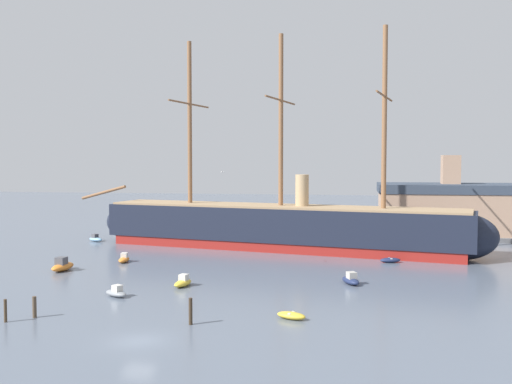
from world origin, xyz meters
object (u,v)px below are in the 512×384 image
Objects in this scene: motorboat_mid_left at (62,266)px; motorboat_alongside_bow at (124,259)px; mooring_piling_left_pair at (5,311)px; tall_ship at (281,226)px; motorboat_far_left at (96,239)px; mooring_piling_nearest at (34,307)px; motorboat_foreground_left at (116,293)px; motorboat_distant_centre at (280,234)px; dinghy_foreground_right at (291,315)px; sailboat_far_right at (439,246)px; dockside_warehouse_right at (479,211)px; motorboat_near_centre at (183,282)px; seagull_in_flight at (222,172)px; dinghy_alongside_stern at (390,260)px; mooring_piling_right_pair at (191,311)px; motorboat_mid_right at (351,280)px.

motorboat_alongside_bow is (5.33, 7.32, -0.18)m from motorboat_mid_left.
tall_ship is at bearing 68.22° from mooring_piling_left_pair.
mooring_piling_nearest reaches higher than motorboat_far_left.
motorboat_foreground_left is 50.17m from motorboat_distant_centre.
sailboat_far_right is (18.80, 44.96, 0.22)m from dinghy_foreground_right.
motorboat_near_centre is at bearing -129.65° from dockside_warehouse_right.
seagull_in_flight reaches higher than motorboat_far_left.
motorboat_foreground_left is 0.73× the size of motorboat_mid_left.
mooring_piling_nearest is (-16.70, -44.20, -2.75)m from tall_ship.
tall_ship reaches higher than motorboat_foreground_left.
mooring_piling_nearest is at bearing -122.17° from motorboat_near_centre.
motorboat_foreground_left is 38.96m from dinghy_alongside_stern.
dockside_warehouse_right reaches higher than motorboat_foreground_left.
dinghy_alongside_stern is at bearing 41.20° from motorboat_foreground_left.
sailboat_far_right is at bearing 67.31° from dinghy_foreground_right.
motorboat_mid_left is 23.86m from seagull_in_flight.
dinghy_foreground_right is 55.03m from motorboat_distant_centre.
motorboat_mid_left is at bearing -169.47° from seagull_in_flight.
motorboat_distant_centre is 59.74m from mooring_piling_nearest.
motorboat_far_left is 3.26× the size of seagull_in_flight.
motorboat_alongside_bow reaches higher than dinghy_alongside_stern.
dinghy_foreground_right is at bearing 11.98° from mooring_piling_left_pair.
mooring_piling_right_pair is at bearing -57.90° from motorboat_alongside_bow.
motorboat_distant_centre reaches higher than motorboat_near_centre.
mooring_piling_nearest is 0.83× the size of mooring_piling_right_pair.
motorboat_far_left is at bearing 123.12° from mooring_piling_right_pair.
motorboat_alongside_bow is 28.79m from mooring_piling_nearest.
motorboat_mid_right is 51.54m from dockside_warehouse_right.
mooring_piling_right_pair is at bearing -125.27° from motorboat_mid_right.
mooring_piling_left_pair is (-16.60, -59.67, 0.35)m from motorboat_distant_centre.
motorboat_mid_left is 0.67× the size of sailboat_far_right.
motorboat_alongside_bow is 65.64m from dockside_warehouse_right.
mooring_piling_nearest is (3.31, -28.59, 0.51)m from motorboat_alongside_bow.
mooring_piling_right_pair is (-13.49, -19.08, 0.66)m from motorboat_mid_right.
mooring_piling_right_pair is (17.82, -28.41, 0.71)m from motorboat_alongside_bow.
motorboat_far_left is at bearing 117.81° from motorboat_foreground_left.
motorboat_distant_centre is at bearing 82.65° from motorboat_near_centre.
tall_ship is 21.93× the size of motorboat_foreground_left.
tall_ship is at bearing 75.96° from motorboat_near_centre.
mooring_piling_nearest is (-3.99, -8.88, 0.52)m from motorboat_foreground_left.
motorboat_near_centre is 1.46× the size of mooring_piling_right_pair.
motorboat_far_left is 0.08× the size of dockside_warehouse_right.
mooring_piling_left_pair reaches higher than motorboat_mid_left.
motorboat_foreground_left is at bearing -102.56° from motorboat_distant_centre.
mooring_piling_right_pair is at bearing 7.05° from mooring_piling_left_pair.
motorboat_mid_left is (-31.54, 17.88, 0.31)m from dinghy_foreground_right.
motorboat_mid_left is at bearing -122.78° from motorboat_distant_centre.
motorboat_near_centre is at bearing 57.83° from mooring_piling_nearest.
motorboat_alongside_bow is 1.03× the size of dinghy_alongside_stern.
mooring_piling_left_pair is (14.78, -49.50, 0.56)m from motorboat_far_left.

